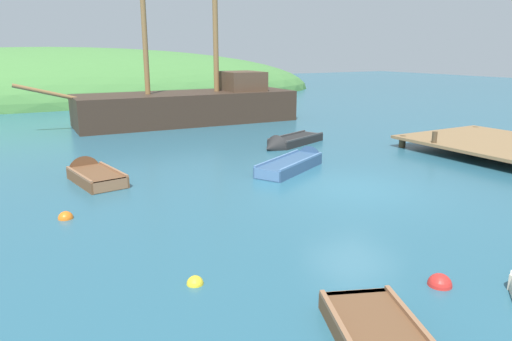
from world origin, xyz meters
The scene contains 9 objects.
ground_plane centered at (0.00, 0.00, 0.00)m, with size 120.00×120.00×0.00m, color #285B70.
shore_hill centered at (-4.01, 35.02, 0.00)m, with size 52.95×21.33×8.68m, color #477F3D.
sailing_ship centered at (0.80, 15.01, 0.67)m, with size 15.06×4.52×12.21m.
rowboat_outer_right centered at (1.96, 6.53, 0.11)m, with size 3.75×2.26×0.99m.
rowboat_far centered at (-6.70, 5.08, 0.12)m, with size 1.53×3.07×1.11m.
rowboat_portside centered at (0.04, 3.12, 0.13)m, with size 3.90×2.69×0.98m.
buoy_orange centered at (-8.01, 1.66, 0.00)m, with size 0.37×0.37×0.37m, color orange.
buoy_red centered at (-2.75, -5.34, 0.00)m, with size 0.43×0.43×0.43m, color red.
buoy_yellow centered at (-6.53, -3.11, 0.00)m, with size 0.31×0.31×0.31m, color yellow.
Camera 1 is at (-9.42, -10.31, 4.09)m, focal length 32.99 mm.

